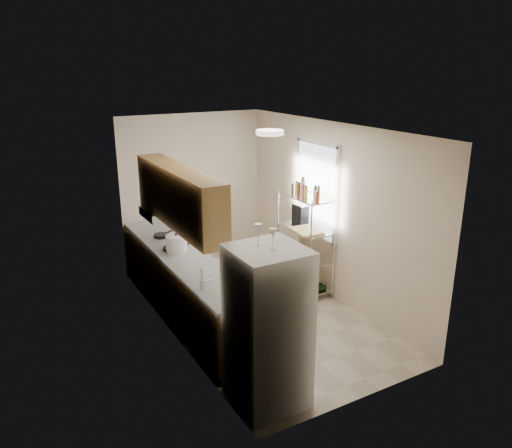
# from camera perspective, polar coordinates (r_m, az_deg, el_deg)

# --- Properties ---
(room) EXTENTS (2.52, 4.42, 2.62)m
(room) POSITION_cam_1_polar(r_m,az_deg,el_deg) (6.68, 0.16, -0.14)
(room) COLOR #BCAE99
(room) RESTS_ON ground
(counter_run) EXTENTS (0.63, 3.51, 0.90)m
(counter_run) POSITION_cam_1_polar(r_m,az_deg,el_deg) (6.99, -8.26, -6.93)
(counter_run) COLOR #A37C45
(counter_run) RESTS_ON ground
(upper_cabinets) EXTENTS (0.33, 2.20, 0.72)m
(upper_cabinets) POSITION_cam_1_polar(r_m,az_deg,el_deg) (6.19, -8.83, 3.11)
(upper_cabinets) COLOR #A37C45
(upper_cabinets) RESTS_ON room
(range_hood) EXTENTS (0.50, 0.60, 0.12)m
(range_hood) POSITION_cam_1_polar(r_m,az_deg,el_deg) (7.05, -10.60, 1.29)
(range_hood) COLOR #B7BABC
(range_hood) RESTS_ON room
(window) EXTENTS (0.06, 1.00, 1.46)m
(window) POSITION_cam_1_polar(r_m,az_deg,el_deg) (7.54, 6.95, 3.81)
(window) COLOR white
(window) RESTS_ON room
(bakers_rack) EXTENTS (0.45, 0.90, 1.73)m
(bakers_rack) POSITION_cam_1_polar(r_m,az_deg,el_deg) (7.49, 5.72, 0.26)
(bakers_rack) COLOR silver
(bakers_rack) RESTS_ON ground
(ceiling_dome) EXTENTS (0.34, 0.34, 0.05)m
(ceiling_dome) POSITION_cam_1_polar(r_m,az_deg,el_deg) (6.14, 1.58, 10.43)
(ceiling_dome) COLOR white
(ceiling_dome) RESTS_ON room
(refrigerator) EXTENTS (0.70, 0.70, 1.70)m
(refrigerator) POSITION_cam_1_polar(r_m,az_deg,el_deg) (5.09, 1.31, -11.78)
(refrigerator) COLOR white
(refrigerator) RESTS_ON ground
(wine_glass_a) EXTENTS (0.08, 0.08, 0.21)m
(wine_glass_a) POSITION_cam_1_polar(r_m,az_deg,el_deg) (4.65, 1.94, -1.75)
(wine_glass_a) COLOR silver
(wine_glass_a) RESTS_ON refrigerator
(wine_glass_b) EXTENTS (0.08, 0.08, 0.21)m
(wine_glass_b) POSITION_cam_1_polar(r_m,az_deg,el_deg) (4.78, 0.27, -1.20)
(wine_glass_b) COLOR silver
(wine_glass_b) RESTS_ON refrigerator
(rice_cooker) EXTENTS (0.29, 0.29, 0.23)m
(rice_cooker) POSITION_cam_1_polar(r_m,az_deg,el_deg) (6.91, -9.08, -2.21)
(rice_cooker) COLOR white
(rice_cooker) RESTS_ON counter_run
(frying_pan_large) EXTENTS (0.30, 0.30, 0.04)m
(frying_pan_large) POSITION_cam_1_polar(r_m,az_deg,el_deg) (7.02, -9.54, -2.74)
(frying_pan_large) COLOR black
(frying_pan_large) RESTS_ON counter_run
(frying_pan_small) EXTENTS (0.32, 0.32, 0.05)m
(frying_pan_small) POSITION_cam_1_polar(r_m,az_deg,el_deg) (7.55, -10.77, -1.31)
(frying_pan_small) COLOR black
(frying_pan_small) RESTS_ON counter_run
(cutting_board) EXTENTS (0.40, 0.50, 0.03)m
(cutting_board) POSITION_cam_1_polar(r_m,az_deg,el_deg) (7.34, 5.77, -0.79)
(cutting_board) COLOR tan
(cutting_board) RESTS_ON bakers_rack
(espresso_machine) EXTENTS (0.17, 0.25, 0.28)m
(espresso_machine) POSITION_cam_1_polar(r_m,az_deg,el_deg) (7.81, 5.07, 1.32)
(espresso_machine) COLOR black
(espresso_machine) RESTS_ON bakers_rack
(storage_bag) EXTENTS (0.10, 0.14, 0.15)m
(storage_bag) POSITION_cam_1_polar(r_m,az_deg,el_deg) (7.85, 3.64, -2.48)
(storage_bag) COLOR #9D2413
(storage_bag) RESTS_ON bakers_rack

